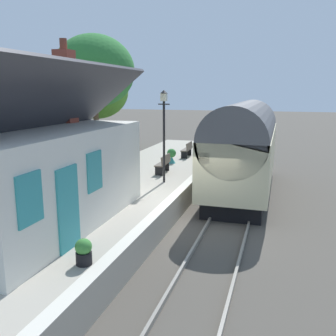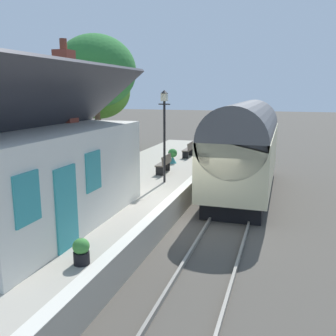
% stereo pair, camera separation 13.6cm
% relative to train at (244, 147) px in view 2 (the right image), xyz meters
% --- Properties ---
extents(ground_plane, '(160.00, 160.00, 0.00)m').
position_rel_train_xyz_m(ground_plane, '(-5.04, 0.90, -2.22)').
color(ground_plane, '#4C473F').
extents(platform, '(32.00, 5.24, 0.93)m').
position_rel_train_xyz_m(platform, '(-5.04, 4.52, -1.75)').
color(platform, '#A39B8C').
rests_on(platform, ground).
extents(platform_edge_coping, '(32.00, 0.36, 0.02)m').
position_rel_train_xyz_m(platform_edge_coping, '(-5.04, 2.08, -1.28)').
color(platform_edge_coping, beige).
rests_on(platform_edge_coping, platform).
extents(rail_near, '(52.00, 0.08, 0.14)m').
position_rel_train_xyz_m(rail_near, '(-5.04, -0.72, -2.15)').
color(rail_near, gray).
rests_on(rail_near, ground).
extents(rail_far, '(52.00, 0.08, 0.14)m').
position_rel_train_xyz_m(rail_far, '(-5.04, 0.72, -2.15)').
color(rail_far, gray).
rests_on(rail_far, ground).
extents(train, '(9.59, 2.73, 4.32)m').
position_rel_train_xyz_m(train, '(0.00, 0.00, 0.00)').
color(train, black).
rests_on(train, ground).
extents(station_building, '(7.66, 4.55, 5.58)m').
position_rel_train_xyz_m(station_building, '(-8.63, 5.40, 0.26)').
color(station_building, silver).
rests_on(station_building, platform).
extents(bench_platform_end, '(1.41, 0.46, 0.88)m').
position_rel_train_xyz_m(bench_platform_end, '(-0.93, 3.66, -0.81)').
color(bench_platform_end, brown).
rests_on(bench_platform_end, platform).
extents(bench_mid_platform, '(1.41, 0.46, 0.88)m').
position_rel_train_xyz_m(bench_mid_platform, '(3.67, 3.63, -0.81)').
color(bench_mid_platform, brown).
rests_on(bench_mid_platform, platform).
extents(planter_edge_far, '(0.63, 0.63, 0.89)m').
position_rel_train_xyz_m(planter_edge_far, '(6.95, 3.11, -0.82)').
color(planter_edge_far, teal).
rests_on(planter_edge_far, platform).
extents(planter_edge_near, '(0.39, 0.39, 0.64)m').
position_rel_train_xyz_m(planter_edge_near, '(-10.61, 2.48, -0.97)').
color(planter_edge_near, black).
rests_on(planter_edge_near, platform).
extents(planter_bench_right, '(0.49, 0.49, 0.79)m').
position_rel_train_xyz_m(planter_bench_right, '(1.57, 4.00, -0.88)').
color(planter_bench_right, teal).
rests_on(planter_bench_right, platform).
extents(lamp_post_platform, '(0.32, 0.50, 3.92)m').
position_rel_train_xyz_m(lamp_post_platform, '(-2.66, 3.09, 1.43)').
color(lamp_post_platform, black).
rests_on(lamp_post_platform, platform).
extents(station_sign_board, '(0.96, 0.06, 1.57)m').
position_rel_train_xyz_m(station_sign_board, '(4.28, 2.50, -0.10)').
color(station_sign_board, black).
rests_on(station_sign_board, platform).
extents(tree_distant, '(4.62, 5.05, 6.94)m').
position_rel_train_xyz_m(tree_distant, '(9.08, 12.36, 2.56)').
color(tree_distant, '#4C3828').
rests_on(tree_distant, ground).
extents(tree_mid_background, '(4.80, 4.89, 8.15)m').
position_rel_train_xyz_m(tree_mid_background, '(3.21, 9.35, 3.75)').
color(tree_mid_background, '#4C3828').
rests_on(tree_mid_background, ground).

